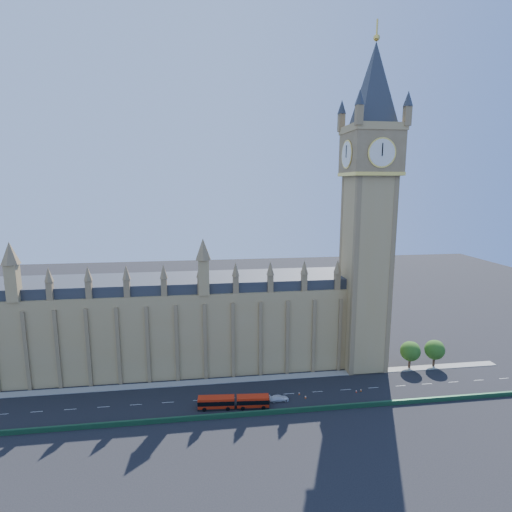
{
  "coord_description": "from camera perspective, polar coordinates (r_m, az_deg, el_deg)",
  "views": [
    {
      "loc": [
        -10.26,
        -97.21,
        55.46
      ],
      "look_at": [
        4.43,
        10.0,
        36.19
      ],
      "focal_mm": 28.0,
      "sensor_mm": 36.0,
      "label": 1
    }
  ],
  "objects": [
    {
      "name": "tree_east_near",
      "position": [
        133.78,
        21.25,
        -12.49
      ],
      "size": [
        6.0,
        6.0,
        8.5
      ],
      "color": "#382619",
      "rests_on": "ground"
    },
    {
      "name": "tree_east_far",
      "position": [
        137.7,
        24.23,
        -12.04
      ],
      "size": [
        6.0,
        6.0,
        8.5
      ],
      "color": "#382619",
      "rests_on": "ground"
    },
    {
      "name": "ground",
      "position": [
        112.39,
        -1.64,
        -19.48
      ],
      "size": [
        400.0,
        400.0,
        0.0
      ],
      "primitive_type": "plane",
      "color": "black",
      "rests_on": "ground"
    },
    {
      "name": "cone_c",
      "position": [
        112.4,
        7.09,
        -19.34
      ],
      "size": [
        0.58,
        0.58,
        0.73
      ],
      "rotation": [
        0.0,
        0.0,
        -0.33
      ],
      "color": "black",
      "rests_on": "ground"
    },
    {
      "name": "kerb_north",
      "position": [
        120.66,
        -2.15,
        -17.23
      ],
      "size": [
        160.0,
        3.0,
        0.16
      ],
      "primitive_type": "cube",
      "color": "gray",
      "rests_on": "ground"
    },
    {
      "name": "cone_a",
      "position": [
        118.27,
        14.77,
        -18.04
      ],
      "size": [
        0.48,
        0.48,
        0.69
      ],
      "rotation": [
        0.0,
        0.0,
        0.12
      ],
      "color": "black",
      "rests_on": "ground"
    },
    {
      "name": "car_silver",
      "position": [
        107.64,
        -0.18,
        -20.49
      ],
      "size": [
        4.32,
        1.78,
        1.39
      ],
      "primitive_type": "imported",
      "rotation": [
        0.0,
        0.0,
        1.64
      ],
      "color": "#96989D",
      "rests_on": "ground"
    },
    {
      "name": "car_white",
      "position": [
        110.48,
        3.3,
        -19.62
      ],
      "size": [
        5.05,
        2.08,
        1.46
      ],
      "primitive_type": "imported",
      "rotation": [
        0.0,
        0.0,
        1.58
      ],
      "color": "white",
      "rests_on": "ground"
    },
    {
      "name": "cone_d",
      "position": [
        117.5,
        14.14,
        -18.22
      ],
      "size": [
        0.42,
        0.42,
        0.64
      ],
      "rotation": [
        0.0,
        0.0,
        -0.06
      ],
      "color": "black",
      "rests_on": "ground"
    },
    {
      "name": "car_grey",
      "position": [
        108.7,
        -0.65,
        -20.09
      ],
      "size": [
        4.94,
        2.47,
        1.62
      ],
      "primitive_type": "imported",
      "rotation": [
        0.0,
        0.0,
        1.45
      ],
      "color": "#47494F",
      "rests_on": "ground"
    },
    {
      "name": "palace_westminster",
      "position": [
        127.12,
        -14.21,
        -9.32
      ],
      "size": [
        120.0,
        20.0,
        28.0
      ],
      "color": "tan",
      "rests_on": "ground"
    },
    {
      "name": "red_bus",
      "position": [
        107.14,
        -3.23,
        -20.1
      ],
      "size": [
        18.03,
        4.11,
        3.04
      ],
      "rotation": [
        0.0,
        0.0,
        -0.08
      ],
      "color": "red",
      "rests_on": "ground"
    },
    {
      "name": "bridge_parapet",
      "position": [
        104.39,
        -1.07,
        -21.61
      ],
      "size": [
        160.0,
        0.6,
        1.2
      ],
      "primitive_type": "cube",
      "color": "#1E4C2D",
      "rests_on": "ground"
    },
    {
      "name": "cone_b",
      "position": [
        113.86,
        6.2,
        -18.92
      ],
      "size": [
        0.54,
        0.54,
        0.68
      ],
      "rotation": [
        0.0,
        0.0,
        0.34
      ],
      "color": "black",
      "rests_on": "ground"
    },
    {
      "name": "elizabeth_tower",
      "position": [
        121.23,
        15.87,
        9.29
      ],
      "size": [
        20.59,
        20.59,
        105.0
      ],
      "color": "tan",
      "rests_on": "ground"
    }
  ]
}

